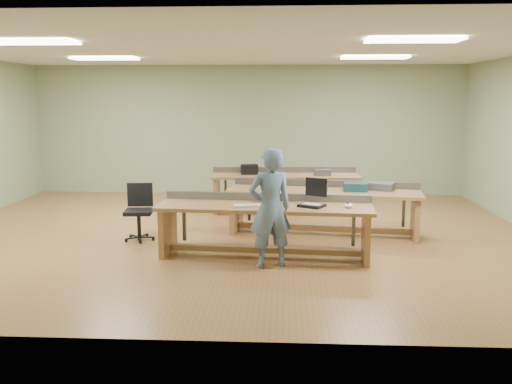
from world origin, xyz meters
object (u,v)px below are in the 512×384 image
(task_chair, at_px, (139,219))
(parts_bin_grey, at_px, (380,186))
(drinks_can, at_px, (326,187))
(person, at_px, (270,208))
(camera_bag, at_px, (271,197))
(workbench_front, at_px, (265,218))
(laptop_base, at_px, (312,205))
(mug, at_px, (324,187))
(workbench_back, at_px, (285,184))
(workbench_mid, at_px, (323,201))
(parts_bin_teal, at_px, (355,187))

(task_chair, distance_m, parts_bin_grey, 3.96)
(parts_bin_grey, bearing_deg, drinks_can, -169.48)
(person, distance_m, camera_bag, 0.67)
(parts_bin_grey, relative_size, drinks_can, 3.60)
(workbench_front, distance_m, parts_bin_grey, 2.32)
(workbench_front, bearing_deg, laptop_base, -5.47)
(mug, bearing_deg, workbench_back, 109.60)
(workbench_mid, xyz_separation_m, drinks_can, (0.03, -0.12, 0.25))
(workbench_mid, bearing_deg, drinks_can, -69.64)
(workbench_back, distance_m, person, 3.62)
(task_chair, bearing_deg, parts_bin_teal, 1.54)
(task_chair, xyz_separation_m, mug, (2.97, 0.48, 0.47))
(person, xyz_separation_m, laptop_base, (0.57, 0.39, -0.03))
(parts_bin_grey, xyz_separation_m, drinks_can, (-0.90, -0.17, 0.00))
(person, relative_size, parts_bin_grey, 3.69)
(laptop_base, relative_size, mug, 2.72)
(workbench_front, bearing_deg, parts_bin_grey, 40.73)
(workbench_back, bearing_deg, workbench_mid, -72.53)
(person, bearing_deg, parts_bin_teal, -146.14)
(camera_bag, distance_m, drinks_can, 1.35)
(mug, bearing_deg, laptop_base, -101.07)
(person, xyz_separation_m, drinks_can, (0.87, 1.70, 0.01))
(person, relative_size, mug, 13.28)
(parts_bin_teal, bearing_deg, task_chair, -172.75)
(workbench_front, xyz_separation_m, drinks_can, (0.95, 1.20, 0.25))
(camera_bag, distance_m, parts_bin_teal, 1.74)
(laptop_base, height_order, drinks_can, drinks_can)
(camera_bag, relative_size, task_chair, 0.27)
(task_chair, relative_size, drinks_can, 7.40)
(camera_bag, height_order, task_chair, camera_bag)
(mug, bearing_deg, parts_bin_teal, -4.17)
(workbench_back, distance_m, laptop_base, 3.25)
(camera_bag, xyz_separation_m, parts_bin_teal, (1.36, 1.09, -0.02))
(person, bearing_deg, camera_bag, -107.96)
(person, relative_size, laptop_base, 4.88)
(camera_bag, bearing_deg, workbench_mid, 60.71)
(mug, bearing_deg, camera_bag, -127.23)
(task_chair, bearing_deg, workbench_front, -27.52)
(camera_bag, distance_m, parts_bin_grey, 2.14)
(workbench_front, xyz_separation_m, parts_bin_grey, (1.85, 1.37, 0.25))
(workbench_back, bearing_deg, laptop_base, -85.68)
(workbench_mid, bearing_deg, parts_bin_teal, 0.02)
(camera_bag, bearing_deg, mug, 59.71)
(drinks_can, bearing_deg, parts_bin_teal, 6.62)
(workbench_front, height_order, laptop_base, workbench_front)
(workbench_mid, xyz_separation_m, camera_bag, (-0.85, -1.15, 0.27))
(parts_bin_teal, bearing_deg, mug, 175.83)
(person, relative_size, parts_bin_teal, 4.30)
(workbench_mid, bearing_deg, camera_bag, -118.55)
(laptop_base, xyz_separation_m, camera_bag, (-0.58, 0.29, 0.06))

